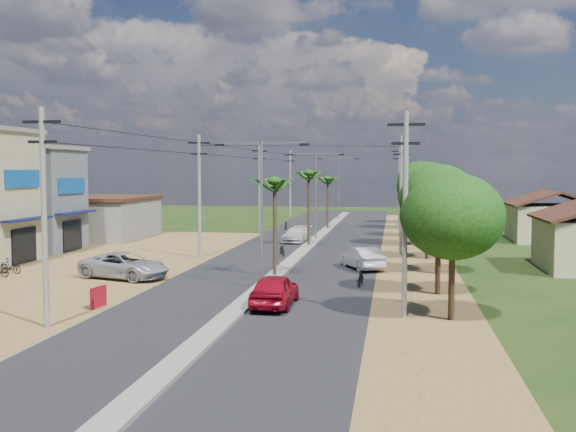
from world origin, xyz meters
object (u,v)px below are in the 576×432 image
object	(u,v)px
car_parked_silver	(125,266)
roadside_sign	(98,297)
moto_rider_east	(360,278)
car_red_near	(275,291)
car_silver_mid	(362,258)
car_white_far	(297,235)
car_parked_dark	(119,263)

from	to	relation	value
car_parked_silver	roadside_sign	world-z (taller)	car_parked_silver
car_parked_silver	moto_rider_east	bearing A→B (deg)	-73.60
car_red_near	moto_rider_east	bearing A→B (deg)	-119.63
car_red_near	roadside_sign	size ratio (longest dim) A/B	3.68
car_silver_mid	moto_rider_east	xyz separation A→B (m)	(0.20, -6.22, -0.25)
car_red_near	moto_rider_east	size ratio (longest dim) A/B	2.50
car_white_far	car_parked_silver	distance (m)	22.59
car_red_near	roadside_sign	bearing A→B (deg)	11.49
car_parked_dark	car_red_near	bearing A→B (deg)	-145.19
car_parked_dark	roadside_sign	xyz separation A→B (m)	(3.33, -10.12, -0.11)
car_red_near	car_parked_dark	bearing A→B (deg)	-36.29
car_white_far	car_parked_silver	size ratio (longest dim) A/B	0.84
car_silver_mid	car_parked_dark	size ratio (longest dim) A/B	1.20
car_parked_dark	moto_rider_east	xyz separation A→B (m)	(15.12, -2.20, -0.15)
car_parked_dark	roadside_sign	bearing A→B (deg)	179.87
car_white_far	roadside_sign	bearing A→B (deg)	-92.30
car_red_near	car_parked_silver	world-z (taller)	car_red_near
car_silver_mid	moto_rider_east	distance (m)	6.23
car_silver_mid	roadside_sign	size ratio (longest dim) A/B	3.55
roadside_sign	car_parked_silver	bearing A→B (deg)	113.41
car_red_near	moto_rider_east	world-z (taller)	car_red_near
car_silver_mid	car_white_far	size ratio (longest dim) A/B	0.95
car_silver_mid	moto_rider_east	bearing A→B (deg)	67.54
car_red_near	car_parked_dark	xyz separation A→B (m)	(-11.42, 8.56, -0.15)
car_white_far	moto_rider_east	bearing A→B (deg)	-65.31
car_parked_silver	car_parked_dark	xyz separation A→B (m)	(-1.23, 1.99, -0.14)
car_silver_mid	car_parked_silver	xyz separation A→B (m)	(-13.69, -6.01, 0.04)
car_red_near	car_white_far	world-z (taller)	car_red_near
moto_rider_east	car_parked_dark	bearing A→B (deg)	-4.29
car_silver_mid	moto_rider_east	world-z (taller)	car_silver_mid
car_parked_dark	car_silver_mid	bearing A→B (deg)	-93.26
car_red_near	car_white_far	size ratio (longest dim) A/B	0.99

